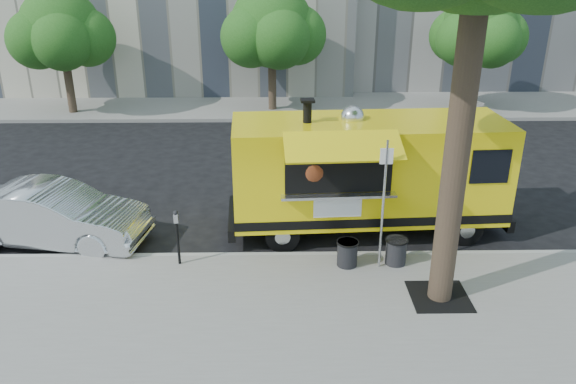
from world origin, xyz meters
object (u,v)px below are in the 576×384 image
Objects in this scene: sign_post at (384,198)px; food_truck at (367,172)px; parking_meter at (177,231)px; far_tree_a at (61,29)px; sedan at (54,215)px; far_tree_b at (272,26)px; trash_bin_left at (396,250)px; trash_bin_right at (347,252)px; far_tree_c at (479,29)px.

food_truck is at bearing 91.27° from sign_post.
food_truck reaches higher than parking_meter.
far_tree_a reaches higher than parking_meter.
sedan is (-3.28, 1.35, -0.22)m from parking_meter.
food_truck reaches higher than sign_post.
far_tree_b is 0.77× the size of food_truck.
sign_post is at bearing -160.69° from trash_bin_left.
sign_post is 1.56m from trash_bin_right.
far_tree_b is 4.12× the size of parking_meter.
far_tree_a reaches higher than sign_post.
far_tree_a is 18.00m from far_tree_c.
far_tree_a is 1.16× the size of sedan.
sedan is 7.26m from trash_bin_right.
far_tree_b is at bearing 81.90° from parking_meter.
far_tree_a is at bearing 129.83° from sign_post.
trash_bin_right is at bearing -117.33° from far_tree_c.
sedan is at bearing 168.28° from trash_bin_right.
far_tree_a reaches higher than far_tree_c.
far_tree_c is at bearing 66.34° from trash_bin_left.
trash_bin_right is at bearing -82.64° from far_tree_b.
far_tree_b is 1.06× the size of far_tree_c.
far_tree_b is 1.20× the size of sedan.
trash_bin_left is 1.02× the size of trash_bin_right.
far_tree_b reaches higher than parking_meter.
far_tree_b reaches higher than far_tree_c.
far_tree_c reaches higher than food_truck.
far_tree_b is at bearing -12.75° from sedan.
sedan reaches higher than trash_bin_left.
food_truck is (11.50, -11.73, -2.13)m from far_tree_a.
trash_bin_left is at bearing 19.31° from sign_post.
sign_post is at bearing -2.52° from parking_meter.
food_truck is at bearing 71.76° from trash_bin_right.
far_tree_b reaches higher than far_tree_a.
sign_post reaches higher than trash_bin_left.
far_tree_c reaches higher than parking_meter.
trash_bin_left is at bearing -48.92° from far_tree_a.
far_tree_a is 15.59m from parking_meter.
parking_meter is 3.87m from trash_bin_right.
far_tree_b is 12.58m from food_truck.
far_tree_b is 9.15× the size of trash_bin_right.
sedan is 8.35m from trash_bin_left.
trash_bin_right is (7.11, -1.47, -0.29)m from sedan.
far_tree_b is 8.94× the size of trash_bin_left.
far_tree_a is 18.48m from trash_bin_left.
food_truck reaches higher than sedan.
parking_meter is 4.98m from trash_bin_left.
sedan reaches higher than trash_bin_right.
sedan is 7.48× the size of trash_bin_left.
parking_meter is (-2.00, -14.05, -2.85)m from far_tree_b.
food_truck is at bearing -45.57° from far_tree_a.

